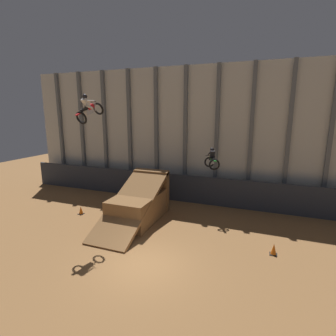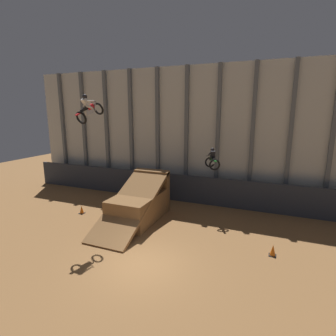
# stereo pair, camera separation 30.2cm
# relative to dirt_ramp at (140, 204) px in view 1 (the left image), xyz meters

# --- Properties ---
(ground_plane) EXTENTS (60.00, 60.00, 0.00)m
(ground_plane) POSITION_rel_dirt_ramp_xyz_m (2.68, -4.92, -1.02)
(ground_plane) COLOR olive
(arena_back_wall) EXTENTS (32.00, 0.40, 10.55)m
(arena_back_wall) POSITION_rel_dirt_ramp_xyz_m (2.68, 5.60, 4.25)
(arena_back_wall) COLOR beige
(arena_back_wall) RESTS_ON ground_plane
(lower_barrier) EXTENTS (31.36, 0.20, 2.17)m
(lower_barrier) POSITION_rel_dirt_ramp_xyz_m (2.68, 4.29, 0.06)
(lower_barrier) COLOR #2D333D
(lower_barrier) RESTS_ON ground_plane
(dirt_ramp) EXTENTS (2.61, 6.50, 3.07)m
(dirt_ramp) POSITION_rel_dirt_ramp_xyz_m (0.00, 0.00, 0.00)
(dirt_ramp) COLOR brown
(dirt_ramp) RESTS_ON ground_plane
(rider_bike_left_air) EXTENTS (0.97, 1.90, 1.66)m
(rider_bike_left_air) POSITION_rel_dirt_ramp_xyz_m (-1.76, -2.48, 6.15)
(rider_bike_left_air) COLOR black
(rider_bike_right_air) EXTENTS (1.32, 1.76, 1.49)m
(rider_bike_right_air) POSITION_rel_dirt_ramp_xyz_m (4.22, 2.57, 2.81)
(rider_bike_right_air) COLOR black
(traffic_cone_near_ramp) EXTENTS (0.36, 0.36, 0.58)m
(traffic_cone_near_ramp) POSITION_rel_dirt_ramp_xyz_m (-4.21, -0.84, -0.74)
(traffic_cone_near_ramp) COLOR black
(traffic_cone_near_ramp) RESTS_ON ground_plane
(traffic_cone_arena_edge) EXTENTS (0.36, 0.36, 0.58)m
(traffic_cone_arena_edge) POSITION_rel_dirt_ramp_xyz_m (8.36, -1.73, -0.74)
(traffic_cone_arena_edge) COLOR black
(traffic_cone_arena_edge) RESTS_ON ground_plane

